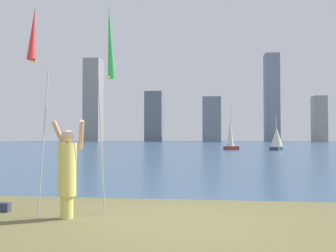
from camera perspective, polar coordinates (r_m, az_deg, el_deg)
ground at (r=57.45m, az=5.90°, el=-3.20°), size 120.00×138.00×0.12m
person at (r=7.03m, az=-15.41°, el=-6.58°), size 0.66×0.49×1.81m
kite_flag_left at (r=7.28m, az=-20.16°, el=12.57°), size 0.16×0.80×3.90m
kite_flag_right at (r=7.78m, az=-9.05°, el=12.14°), size 0.16×1.01×4.16m
bag at (r=8.16m, az=-24.25°, el=-11.46°), size 0.26×0.15×0.18m
sailboat_0 at (r=41.92m, az=9.70°, el=-1.52°), size 1.80×1.44×4.85m
sailboat_1 at (r=42.54m, az=16.56°, el=-1.98°), size 1.87×2.81×3.99m
skyline_tower_0 at (r=115.90m, az=-11.57°, el=3.94°), size 4.94×5.67×25.45m
skyline_tower_1 at (r=112.23m, az=-2.16°, el=1.47°), size 5.27×5.65×15.21m
skyline_tower_2 at (r=112.56m, az=6.82°, el=1.04°), size 5.53×5.68×13.53m
skyline_tower_3 at (r=110.75m, az=15.85°, el=4.24°), size 4.04×4.74×25.50m
skyline_tower_4 at (r=113.93m, az=22.48°, el=1.03°), size 3.68×4.06×13.15m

